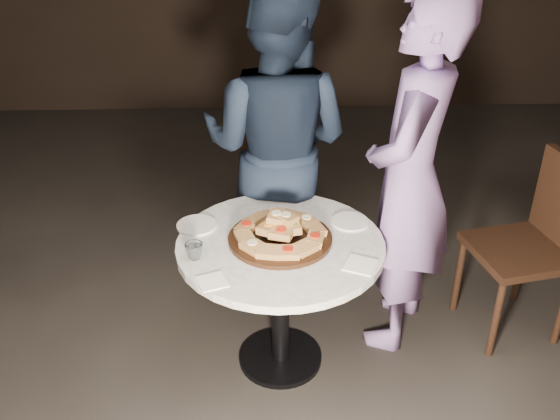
% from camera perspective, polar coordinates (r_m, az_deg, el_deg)
% --- Properties ---
extents(floor, '(7.00, 7.00, 0.00)m').
position_cam_1_polar(floor, '(3.15, -0.04, -13.23)').
color(floor, black).
rests_on(floor, ground).
extents(table, '(1.03, 1.03, 0.68)m').
position_cam_1_polar(table, '(2.78, 0.04, -5.12)').
color(table, black).
rests_on(table, ground).
extents(serving_board, '(0.50, 0.50, 0.02)m').
position_cam_1_polar(serving_board, '(2.71, 0.02, -2.63)').
color(serving_board, black).
rests_on(serving_board, table).
extents(focaccia_pile, '(0.41, 0.39, 0.11)m').
position_cam_1_polar(focaccia_pile, '(2.69, 0.03, -1.85)').
color(focaccia_pile, '#A4743F').
rests_on(focaccia_pile, serving_board).
extents(plate_left, '(0.20, 0.20, 0.01)m').
position_cam_1_polar(plate_left, '(2.84, -7.62, -1.39)').
color(plate_left, white).
rests_on(plate_left, table).
extents(plate_right, '(0.20, 0.20, 0.01)m').
position_cam_1_polar(plate_right, '(2.86, 6.42, -1.05)').
color(plate_right, white).
rests_on(plate_right, table).
extents(water_glass, '(0.08, 0.08, 0.07)m').
position_cam_1_polar(water_glass, '(2.61, -7.85, -3.74)').
color(water_glass, silver).
rests_on(water_glass, table).
extents(napkin_near, '(0.14, 0.14, 0.01)m').
position_cam_1_polar(napkin_near, '(2.48, -6.23, -6.53)').
color(napkin_near, white).
rests_on(napkin_near, table).
extents(napkin_far, '(0.16, 0.16, 0.01)m').
position_cam_1_polar(napkin_far, '(2.58, 7.37, -5.00)').
color(napkin_far, white).
rests_on(napkin_far, table).
extents(chair_far, '(0.43, 0.45, 0.90)m').
position_cam_1_polar(chair_far, '(3.77, -0.52, 4.13)').
color(chair_far, black).
rests_on(chair_far, ground).
extents(chair_right, '(0.53, 0.51, 0.92)m').
position_cam_1_polar(chair_right, '(3.28, 22.53, -2.25)').
color(chair_right, black).
rests_on(chair_right, ground).
extents(diner_navy, '(1.00, 0.89, 1.70)m').
position_cam_1_polar(diner_navy, '(3.20, -0.34, 5.83)').
color(diner_navy, '#141E30').
rests_on(diner_navy, ground).
extents(diner_teal, '(0.64, 0.74, 1.72)m').
position_cam_1_polar(diner_teal, '(2.89, 11.79, 2.71)').
color(diner_teal, '#866DAF').
rests_on(diner_teal, ground).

